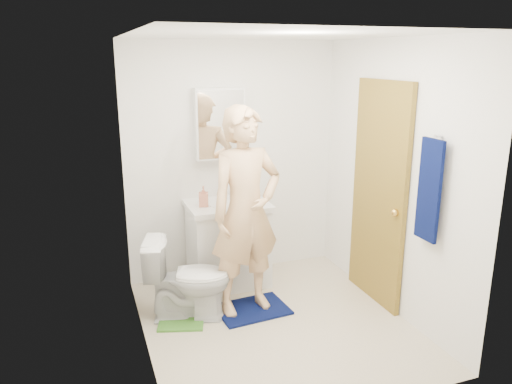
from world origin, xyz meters
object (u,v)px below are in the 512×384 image
towel (429,190)px  man (246,212)px  soap_dispenser (203,196)px  medicine_cabinet (220,124)px  vanity_cabinet (228,246)px  toothbrush_cup (239,194)px  toilet (188,278)px

towel → man: 1.51m
soap_dispenser → medicine_cabinet: bearing=45.6°
vanity_cabinet → man: bearing=-91.0°
man → vanity_cabinet: bearing=78.7°
medicine_cabinet → towel: bearing=-55.4°
towel → toothbrush_cup: towel is taller
soap_dispenser → toothbrush_cup: bearing=21.7°
soap_dispenser → toilet: bearing=-118.7°
towel → man: size_ratio=0.44×
medicine_cabinet → towel: size_ratio=0.87×
soap_dispenser → man: bearing=-68.0°
toilet → toothbrush_cup: (0.70, 0.69, 0.52)m
toilet → soap_dispenser: (0.29, 0.52, 0.58)m
medicine_cabinet → toilet: 1.55m
toilet → soap_dispenser: size_ratio=3.75×
soap_dispenser → man: man is taller
toothbrush_cup → man: 0.76m
toilet → man: man is taller
towel → toilet: 2.14m
soap_dispenser → toothbrush_cup: 0.44m
medicine_cabinet → toothbrush_cup: bearing=-27.8°
medicine_cabinet → toilet: medicine_cabinet is taller
toilet → soap_dispenser: bearing=-11.6°
towel → man: man is taller
towel → toothbrush_cup: size_ratio=7.15×
man → towel: bearing=-46.9°
toilet → vanity_cabinet: bearing=-27.0°
soap_dispenser → toothbrush_cup: soap_dispenser is taller
towel → soap_dispenser: towel is taller
medicine_cabinet → soap_dispenser: size_ratio=3.55×
vanity_cabinet → toilet: vanity_cabinet is taller
toothbrush_cup → man: bearing=-103.3°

